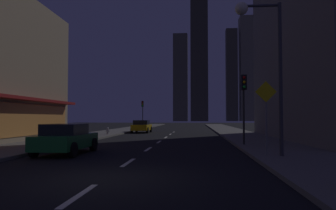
# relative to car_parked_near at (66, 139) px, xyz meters

# --- Properties ---
(ground_plane) EXTENTS (78.00, 136.00, 0.10)m
(ground_plane) POSITION_rel_car_parked_near_xyz_m (3.60, 26.23, -0.79)
(ground_plane) COLOR black
(sidewalk_right) EXTENTS (4.00, 76.00, 0.15)m
(sidewalk_right) POSITION_rel_car_parked_near_xyz_m (10.60, 26.23, -0.67)
(sidewalk_right) COLOR #605E59
(sidewalk_right) RESTS_ON ground
(sidewalk_left) EXTENTS (4.00, 76.00, 0.15)m
(sidewalk_left) POSITION_rel_car_parked_near_xyz_m (-3.40, 26.23, -0.67)
(sidewalk_left) COLOR #605E59
(sidewalk_left) RESTS_ON ground
(lane_marking_center) EXTENTS (0.16, 33.40, 0.01)m
(lane_marking_center) POSITION_rel_car_parked_near_xyz_m (3.60, 7.83, -0.73)
(lane_marking_center) COLOR silver
(lane_marking_center) RESTS_ON ground
(skyscraper_distant_tall) EXTENTS (6.96, 7.32, 42.58)m
(skyscraper_distant_tall) POSITION_rel_car_parked_near_xyz_m (-0.96, 139.55, 20.55)
(skyscraper_distant_tall) COLOR #4A4738
(skyscraper_distant_tall) RESTS_ON ground
(skyscraper_distant_mid) EXTENTS (8.38, 5.17, 64.05)m
(skyscraper_distant_mid) POSITION_rel_car_parked_near_xyz_m (8.22, 138.45, 31.29)
(skyscraper_distant_mid) COLOR #363328
(skyscraper_distant_mid) RESTS_ON ground
(skyscraper_distant_short) EXTENTS (5.68, 5.38, 46.97)m
(skyscraper_distant_short) POSITION_rel_car_parked_near_xyz_m (24.83, 147.53, 22.75)
(skyscraper_distant_short) COLOR #3E3B2E
(skyscraper_distant_short) RESTS_ON ground
(skyscraper_distant_slender) EXTENTS (6.46, 8.01, 53.79)m
(skyscraper_distant_slender) POSITION_rel_car_parked_near_xyz_m (32.38, 149.72, 26.15)
(skyscraper_distant_slender) COLOR #645F4B
(skyscraper_distant_slender) RESTS_ON ground
(car_parked_near) EXTENTS (1.98, 4.24, 1.45)m
(car_parked_near) POSITION_rel_car_parked_near_xyz_m (0.00, 0.00, 0.00)
(car_parked_near) COLOR #1E722D
(car_parked_near) RESTS_ON ground
(car_parked_far) EXTENTS (1.98, 4.24, 1.45)m
(car_parked_far) POSITION_rel_car_parked_near_xyz_m (0.00, 21.51, 0.00)
(car_parked_far) COLOR gold
(car_parked_far) RESTS_ON ground
(fire_hydrant_far_left) EXTENTS (0.42, 0.30, 0.65)m
(fire_hydrant_far_left) POSITION_rel_car_parked_near_xyz_m (-2.30, 15.40, -0.29)
(fire_hydrant_far_left) COLOR #B2B2B2
(fire_hydrant_far_left) RESTS_ON sidewalk_left
(traffic_light_near_right) EXTENTS (0.32, 0.48, 4.20)m
(traffic_light_near_right) POSITION_rel_car_parked_near_xyz_m (9.10, 4.37, 2.45)
(traffic_light_near_right) COLOR #2D2D2D
(traffic_light_near_right) RESTS_ON sidewalk_right
(traffic_light_far_left) EXTENTS (0.32, 0.48, 4.20)m
(traffic_light_far_left) POSITION_rel_car_parked_near_xyz_m (-1.90, 33.36, 2.45)
(traffic_light_far_left) COLOR #2D2D2D
(traffic_light_far_left) RESTS_ON sidewalk_left
(street_lamp_right) EXTENTS (1.96, 0.56, 6.58)m
(street_lamp_right) POSITION_rel_car_parked_near_xyz_m (8.98, -1.10, 4.33)
(street_lamp_right) COLOR #38383D
(street_lamp_right) RESTS_ON sidewalk_right
(pedestrian_crossing_sign) EXTENTS (0.91, 0.08, 3.15)m
(pedestrian_crossing_sign) POSITION_rel_car_parked_near_xyz_m (9.20, -1.02, 1.28)
(pedestrian_crossing_sign) COLOR slate
(pedestrian_crossing_sign) RESTS_ON sidewalk_right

